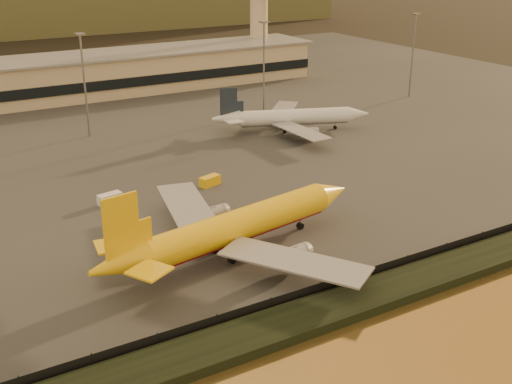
# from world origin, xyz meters

# --- Properties ---
(ground) EXTENTS (900.00, 900.00, 0.00)m
(ground) POSITION_xyz_m (0.00, 0.00, 0.00)
(ground) COLOR black
(ground) RESTS_ON ground
(embankment) EXTENTS (320.00, 7.00, 1.40)m
(embankment) POSITION_xyz_m (0.00, -17.00, 0.70)
(embankment) COLOR black
(embankment) RESTS_ON ground
(tarmac) EXTENTS (320.00, 220.00, 0.20)m
(tarmac) POSITION_xyz_m (0.00, 95.00, 0.10)
(tarmac) COLOR #2D2D2D
(tarmac) RESTS_ON ground
(perimeter_fence) EXTENTS (300.00, 0.05, 2.20)m
(perimeter_fence) POSITION_xyz_m (0.00, -13.00, 1.30)
(perimeter_fence) COLOR black
(perimeter_fence) RESTS_ON tarmac
(terminal_building) EXTENTS (202.00, 25.00, 12.60)m
(terminal_building) POSITION_xyz_m (-14.52, 125.55, 6.25)
(terminal_building) COLOR tan
(terminal_building) RESTS_ON tarmac
(control_tower) EXTENTS (11.20, 11.20, 35.50)m
(control_tower) POSITION_xyz_m (70.00, 131.00, 21.66)
(control_tower) COLOR tan
(control_tower) RESTS_ON tarmac
(apron_light_masts) EXTENTS (152.20, 12.20, 25.40)m
(apron_light_masts) POSITION_xyz_m (15.00, 75.00, 15.70)
(apron_light_masts) COLOR slate
(apron_light_masts) RESTS_ON tarmac
(dhl_cargo_jet) EXTENTS (49.65, 48.03, 14.86)m
(dhl_cargo_jet) POSITION_xyz_m (-9.47, 4.62, 4.64)
(dhl_cargo_jet) COLOR #EAB40C
(dhl_cargo_jet) RESTS_ON tarmac
(white_narrowbody_jet) EXTENTS (39.77, 37.60, 11.86)m
(white_narrowbody_jet) POSITION_xyz_m (36.32, 58.02, 3.74)
(white_narrowbody_jet) COLOR silver
(white_narrowbody_jet) RESTS_ON tarmac
(gse_vehicle_yellow) EXTENTS (4.73, 3.17, 1.95)m
(gse_vehicle_yellow) POSITION_xyz_m (0.41, 33.48, 1.18)
(gse_vehicle_yellow) COLOR #EAB40C
(gse_vehicle_yellow) RESTS_ON tarmac
(gse_vehicle_white) EXTENTS (4.76, 2.81, 2.01)m
(gse_vehicle_white) POSITION_xyz_m (-20.01, 34.30, 1.20)
(gse_vehicle_white) COLOR silver
(gse_vehicle_white) RESTS_ON tarmac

